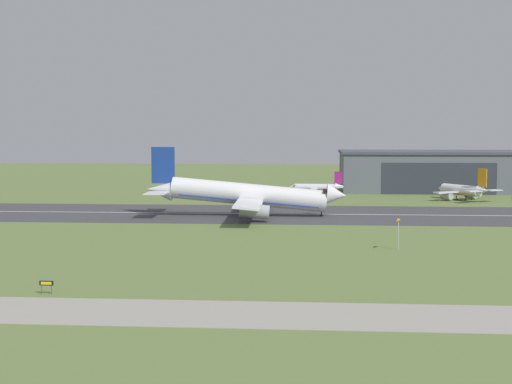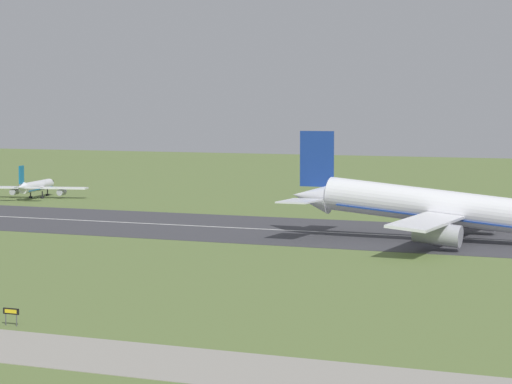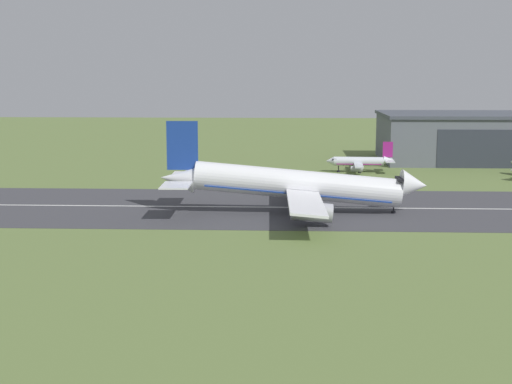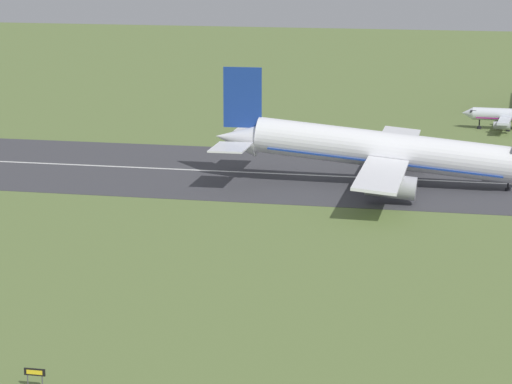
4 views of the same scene
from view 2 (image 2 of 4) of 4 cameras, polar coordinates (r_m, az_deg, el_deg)
The scene contains 6 objects.
ground_plane at distance 143.25m, azimuth -5.92°, elevation -4.31°, with size 666.76×666.76×0.00m, color olive.
runway_strip at distance 198.40m, azimuth 3.22°, elevation -1.90°, with size 426.76×40.35×0.06m, color #3D3D42.
runway_centreline at distance 198.40m, azimuth 3.22°, elevation -1.89°, with size 384.09×0.70×0.01m, color silver.
airplane_landing at distance 186.04m, azimuth 8.79°, elevation -0.77°, with size 48.71×49.23×16.73m.
airplane_parked_east at distance 272.25m, azimuth -10.31°, elevation 0.25°, with size 22.80×21.79×7.71m.
runway_sign at distance 118.10m, azimuth -11.46°, elevation -5.58°, with size 1.79×0.13×1.70m.
Camera 2 is at (72.42, -60.01, 21.28)m, focal length 85.00 mm.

